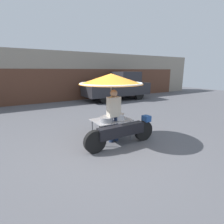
% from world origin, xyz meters
% --- Properties ---
extents(ground_plane, '(36.00, 36.00, 0.00)m').
position_xyz_m(ground_plane, '(0.00, 0.00, 0.00)').
color(ground_plane, '#56565B').
extents(shopfront_building, '(28.00, 2.06, 3.43)m').
position_xyz_m(shopfront_building, '(0.00, 9.30, 1.71)').
color(shopfront_building, gray).
rests_on(shopfront_building, ground).
extents(vendor_motorcycle_cart, '(2.29, 1.90, 2.05)m').
position_xyz_m(vendor_motorcycle_cart, '(0.40, 0.44, 1.58)').
color(vendor_motorcycle_cart, black).
rests_on(vendor_motorcycle_cart, ground).
extents(vendor_person, '(0.38, 0.22, 1.60)m').
position_xyz_m(vendor_person, '(0.38, 0.35, 0.89)').
color(vendor_person, navy).
rests_on(vendor_person, ground).
extents(pickup_truck, '(4.89, 1.97, 2.04)m').
position_xyz_m(pickup_truck, '(4.84, 6.93, 0.97)').
color(pickup_truck, black).
rests_on(pickup_truck, ground).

